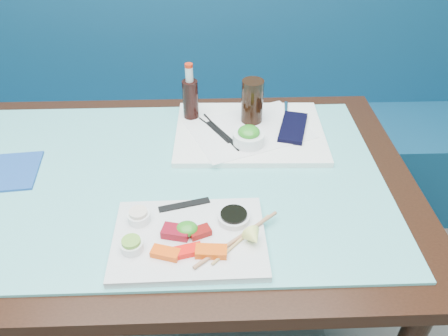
{
  "coord_description": "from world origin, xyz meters",
  "views": [
    {
      "loc": [
        0.14,
        0.51,
        1.51
      ],
      "look_at": [
        0.17,
        1.43,
        0.8
      ],
      "focal_mm": 35.0,
      "sensor_mm": 36.0,
      "label": 1
    }
  ],
  "objects_px": {
    "sashimi_plate": "(189,239)",
    "serving_tray": "(250,132)",
    "cola_glass": "(252,101)",
    "dining_table": "(164,201)",
    "seaweed_bowl": "(249,139)",
    "booth_bench": "(182,129)",
    "blue_napkin": "(6,172)",
    "cola_bottle_body": "(191,102)"
  },
  "relations": [
    {
      "from": "sashimi_plate",
      "to": "serving_tray",
      "type": "distance_m",
      "value": 0.48
    },
    {
      "from": "serving_tray",
      "to": "cola_glass",
      "type": "relative_size",
      "value": 3.26
    },
    {
      "from": "dining_table",
      "to": "seaweed_bowl",
      "type": "distance_m",
      "value": 0.31
    },
    {
      "from": "sashimi_plate",
      "to": "cola_glass",
      "type": "distance_m",
      "value": 0.54
    },
    {
      "from": "booth_bench",
      "to": "blue_napkin",
      "type": "distance_m",
      "value": 1.0
    },
    {
      "from": "seaweed_bowl",
      "to": "booth_bench",
      "type": "bearing_deg",
      "value": 109.32
    },
    {
      "from": "cola_bottle_body",
      "to": "blue_napkin",
      "type": "relative_size",
      "value": 0.83
    },
    {
      "from": "seaweed_bowl",
      "to": "blue_napkin",
      "type": "bearing_deg",
      "value": -172.19
    },
    {
      "from": "dining_table",
      "to": "sashimi_plate",
      "type": "bearing_deg",
      "value": -70.83
    },
    {
      "from": "cola_glass",
      "to": "sashimi_plate",
      "type": "bearing_deg",
      "value": -110.42
    },
    {
      "from": "booth_bench",
      "to": "sashimi_plate",
      "type": "distance_m",
      "value": 1.16
    },
    {
      "from": "serving_tray",
      "to": "cola_glass",
      "type": "distance_m",
      "value": 0.1
    },
    {
      "from": "serving_tray",
      "to": "cola_glass",
      "type": "xyz_separation_m",
      "value": [
        0.01,
        0.05,
        0.08
      ]
    },
    {
      "from": "seaweed_bowl",
      "to": "blue_napkin",
      "type": "xyz_separation_m",
      "value": [
        -0.68,
        -0.09,
        -0.03
      ]
    },
    {
      "from": "booth_bench",
      "to": "serving_tray",
      "type": "relative_size",
      "value": 6.57
    },
    {
      "from": "seaweed_bowl",
      "to": "cola_bottle_body",
      "type": "bearing_deg",
      "value": 136.52
    },
    {
      "from": "seaweed_bowl",
      "to": "blue_napkin",
      "type": "relative_size",
      "value": 0.55
    },
    {
      "from": "cola_glass",
      "to": "cola_bottle_body",
      "type": "distance_m",
      "value": 0.2
    },
    {
      "from": "dining_table",
      "to": "sashimi_plate",
      "type": "xyz_separation_m",
      "value": [
        0.09,
        -0.25,
        0.1
      ]
    },
    {
      "from": "booth_bench",
      "to": "serving_tray",
      "type": "xyz_separation_m",
      "value": [
        0.26,
        -0.64,
        0.39
      ]
    },
    {
      "from": "serving_tray",
      "to": "seaweed_bowl",
      "type": "relative_size",
      "value": 4.87
    },
    {
      "from": "serving_tray",
      "to": "blue_napkin",
      "type": "relative_size",
      "value": 2.66
    },
    {
      "from": "serving_tray",
      "to": "blue_napkin",
      "type": "height_order",
      "value": "serving_tray"
    },
    {
      "from": "dining_table",
      "to": "seaweed_bowl",
      "type": "bearing_deg",
      "value": 26.23
    },
    {
      "from": "cola_bottle_body",
      "to": "blue_napkin",
      "type": "distance_m",
      "value": 0.57
    },
    {
      "from": "booth_bench",
      "to": "sashimi_plate",
      "type": "relative_size",
      "value": 8.58
    },
    {
      "from": "blue_napkin",
      "to": "sashimi_plate",
      "type": "bearing_deg",
      "value": -28.04
    },
    {
      "from": "sashimi_plate",
      "to": "seaweed_bowl",
      "type": "bearing_deg",
      "value": 65.12
    },
    {
      "from": "cola_glass",
      "to": "cola_bottle_body",
      "type": "bearing_deg",
      "value": 169.9
    },
    {
      "from": "serving_tray",
      "to": "seaweed_bowl",
      "type": "height_order",
      "value": "seaweed_bowl"
    },
    {
      "from": "booth_bench",
      "to": "cola_bottle_body",
      "type": "height_order",
      "value": "booth_bench"
    },
    {
      "from": "serving_tray",
      "to": "blue_napkin",
      "type": "bearing_deg",
      "value": -164.56
    },
    {
      "from": "dining_table",
      "to": "cola_glass",
      "type": "xyz_separation_m",
      "value": [
        0.27,
        0.25,
        0.18
      ]
    },
    {
      "from": "dining_table",
      "to": "cola_glass",
      "type": "bearing_deg",
      "value": 43.11
    },
    {
      "from": "sashimi_plate",
      "to": "cola_glass",
      "type": "xyz_separation_m",
      "value": [
        0.19,
        0.5,
        0.08
      ]
    },
    {
      "from": "cola_bottle_body",
      "to": "booth_bench",
      "type": "bearing_deg",
      "value": 98.01
    },
    {
      "from": "dining_table",
      "to": "serving_tray",
      "type": "height_order",
      "value": "serving_tray"
    },
    {
      "from": "booth_bench",
      "to": "cola_bottle_body",
      "type": "xyz_separation_m",
      "value": [
        0.08,
        -0.55,
        0.45
      ]
    },
    {
      "from": "sashimi_plate",
      "to": "cola_bottle_body",
      "type": "relative_size",
      "value": 2.46
    },
    {
      "from": "booth_bench",
      "to": "cola_glass",
      "type": "relative_size",
      "value": 21.38
    },
    {
      "from": "seaweed_bowl",
      "to": "dining_table",
      "type": "bearing_deg",
      "value": -153.77
    },
    {
      "from": "seaweed_bowl",
      "to": "cola_glass",
      "type": "height_order",
      "value": "cola_glass"
    }
  ]
}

